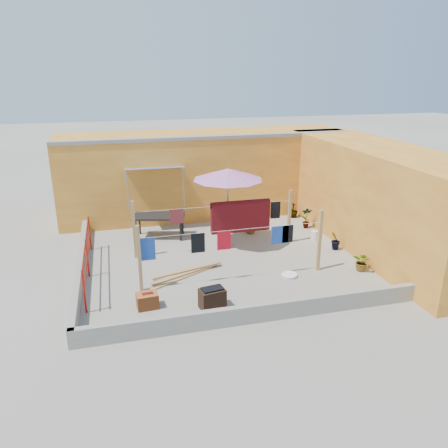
% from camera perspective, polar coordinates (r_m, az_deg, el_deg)
% --- Properties ---
extents(ground, '(80.00, 80.00, 0.00)m').
position_cam_1_polar(ground, '(13.31, -0.35, -4.63)').
color(ground, '#9E998E').
rests_on(ground, ground).
extents(wall_back, '(11.00, 3.27, 3.21)m').
position_cam_1_polar(wall_back, '(17.26, -2.57, 6.64)').
color(wall_back, gold).
rests_on(wall_back, ground).
extents(wall_right, '(2.40, 9.00, 3.20)m').
position_cam_1_polar(wall_right, '(14.83, 19.55, 3.35)').
color(wall_right, gold).
rests_on(wall_right, ground).
extents(parapet_front, '(8.30, 0.16, 0.44)m').
position_cam_1_polar(parapet_front, '(10.16, 4.68, -11.48)').
color(parapet_front, gray).
rests_on(parapet_front, ground).
extents(parapet_left, '(0.16, 7.30, 0.44)m').
position_cam_1_polar(parapet_left, '(12.93, -18.24, -5.35)').
color(parapet_left, gray).
rests_on(parapet_left, ground).
extents(red_railing, '(0.05, 4.20, 1.10)m').
position_cam_1_polar(red_railing, '(12.54, -17.48, -3.56)').
color(red_railing, '#A51A10').
rests_on(red_railing, ground).
extents(clothesline_rig, '(5.09, 2.35, 1.80)m').
position_cam_1_polar(clothesline_rig, '(13.61, 1.80, 0.54)').
color(clothesline_rig, tan).
rests_on(clothesline_rig, ground).
extents(patio_umbrella, '(2.74, 2.74, 2.64)m').
position_cam_1_polar(patio_umbrella, '(13.61, 0.52, 6.48)').
color(patio_umbrella, gray).
rests_on(patio_umbrella, ground).
extents(outdoor_table, '(1.86, 1.24, 0.80)m').
position_cam_1_polar(outdoor_table, '(14.94, -8.46, 0.86)').
color(outdoor_table, black).
rests_on(outdoor_table, ground).
extents(brick_stack, '(0.54, 0.41, 0.45)m').
position_cam_1_polar(brick_stack, '(10.82, -9.98, -9.81)').
color(brick_stack, '#AC5627').
rests_on(brick_stack, ground).
extents(lumber_pile, '(2.16, 1.19, 0.14)m').
position_cam_1_polar(lumber_pile, '(12.31, -5.10, -6.46)').
color(lumber_pile, tan).
rests_on(lumber_pile, ground).
extents(brazier, '(0.66, 0.49, 0.54)m').
position_cam_1_polar(brazier, '(10.62, -1.54, -9.67)').
color(brazier, black).
rests_on(brazier, ground).
extents(white_basin, '(0.45, 0.45, 0.08)m').
position_cam_1_polar(white_basin, '(12.37, 8.54, -6.60)').
color(white_basin, silver).
rests_on(white_basin, ground).
extents(water_jug_a, '(0.23, 0.23, 0.36)m').
position_cam_1_polar(water_jug_a, '(15.06, 11.74, -1.47)').
color(water_jug_a, silver).
rests_on(water_jug_a, ground).
extents(water_jug_b, '(0.23, 0.23, 0.35)m').
position_cam_1_polar(water_jug_b, '(14.57, 6.85, -1.92)').
color(water_jug_b, silver).
rests_on(water_jug_b, ground).
extents(green_hose, '(0.46, 0.46, 0.07)m').
position_cam_1_polar(green_hose, '(16.67, 3.58, 0.52)').
color(green_hose, '#197322').
rests_on(green_hose, ground).
extents(plant_back_a, '(0.82, 0.80, 0.69)m').
position_cam_1_polar(plant_back_a, '(15.35, 3.54, 0.08)').
color(plant_back_a, '#1B611C').
rests_on(plant_back_a, ground).
extents(plant_back_b, '(0.39, 0.39, 0.62)m').
position_cam_1_polar(plant_back_b, '(17.17, 9.07, 1.86)').
color(plant_back_b, '#1B611C').
rests_on(plant_back_b, ground).
extents(plant_right_a, '(0.48, 0.38, 0.80)m').
position_cam_1_polar(plant_right_a, '(16.06, 10.73, 0.83)').
color(plant_right_a, '#1B611C').
rests_on(plant_right_a, ground).
extents(plant_right_b, '(0.45, 0.45, 0.64)m').
position_cam_1_polar(plant_right_b, '(14.32, 14.35, -2.10)').
color(plant_right_b, '#1B611C').
rests_on(plant_right_b, ground).
extents(plant_right_c, '(0.65, 0.66, 0.56)m').
position_cam_1_polar(plant_right_c, '(13.07, 17.64, -4.72)').
color(plant_right_c, '#1B611C').
rests_on(plant_right_c, ground).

